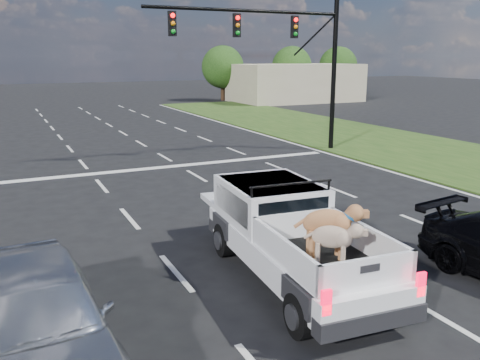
# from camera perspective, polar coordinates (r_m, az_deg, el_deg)

# --- Properties ---
(ground) EXTENTS (160.00, 160.00, 0.00)m
(ground) POSITION_cam_1_polar(r_m,az_deg,el_deg) (11.39, 1.26, -8.81)
(ground) COLOR black
(ground) RESTS_ON ground
(road_markings) EXTENTS (17.75, 60.00, 0.01)m
(road_markings) POSITION_cam_1_polar(r_m,az_deg,el_deg) (17.20, -8.65, -1.10)
(road_markings) COLOR silver
(road_markings) RESTS_ON ground
(grass_shoulder_right) EXTENTS (8.00, 60.00, 0.06)m
(grass_shoulder_right) POSITION_cam_1_polar(r_m,az_deg,el_deg) (23.89, 23.14, 2.18)
(grass_shoulder_right) COLOR #214415
(grass_shoulder_right) RESTS_ON ground
(traffic_signal) EXTENTS (9.11, 0.31, 7.00)m
(traffic_signal) POSITION_cam_1_polar(r_m,az_deg,el_deg) (23.20, 5.64, 14.58)
(traffic_signal) COLOR black
(traffic_signal) RESTS_ON ground
(building_right) EXTENTS (12.00, 7.00, 3.60)m
(building_right) POSITION_cam_1_polar(r_m,az_deg,el_deg) (51.03, 6.20, 10.80)
(building_right) COLOR #B6AA8B
(building_right) RESTS_ON ground
(tree_far_d) EXTENTS (4.20, 4.20, 5.40)m
(tree_far_d) POSITION_cam_1_polar(r_m,az_deg,el_deg) (51.74, -1.96, 12.56)
(tree_far_d) COLOR #332114
(tree_far_d) RESTS_ON ground
(tree_far_e) EXTENTS (4.20, 4.20, 5.40)m
(tree_far_e) POSITION_cam_1_polar(r_m,az_deg,el_deg) (55.44, 5.82, 12.58)
(tree_far_e) COLOR #332114
(tree_far_e) RESTS_ON ground
(tree_far_f) EXTENTS (4.20, 4.20, 5.40)m
(tree_far_f) POSITION_cam_1_polar(r_m,az_deg,el_deg) (58.77, 10.95, 12.47)
(tree_far_f) COLOR #332114
(tree_far_f) RESTS_ON ground
(pickup_truck) EXTENTS (2.33, 5.40, 1.97)m
(pickup_truck) POSITION_cam_1_polar(r_m,az_deg,el_deg) (10.20, 5.75, -6.07)
(pickup_truck) COLOR black
(pickup_truck) RESTS_ON ground
(silver_sedan) EXTENTS (2.09, 4.79, 1.61)m
(silver_sedan) POSITION_cam_1_polar(r_m,az_deg,el_deg) (7.87, -21.83, -14.25)
(silver_sedan) COLOR silver
(silver_sedan) RESTS_ON ground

